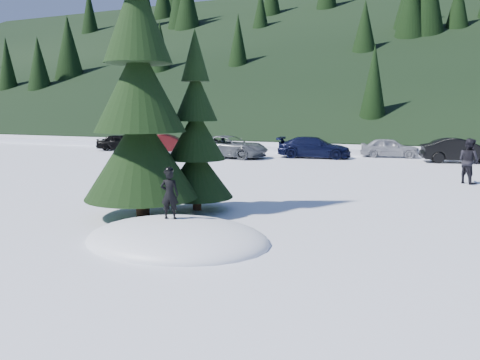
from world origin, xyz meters
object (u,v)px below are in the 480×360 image
at_px(car_0, 121,142).
at_px(car_3, 314,147).
at_px(car_1, 168,144).
at_px(car_2, 229,147).
at_px(adult_0, 469,161).
at_px(child_skier, 170,194).
at_px(car_4, 390,148).
at_px(car_5, 460,151).
at_px(spruce_short, 196,141).
at_px(spruce_tall, 139,99).

xyz_separation_m(car_0, car_3, (14.59, 0.37, 0.05)).
xyz_separation_m(car_1, car_2, (5.04, -0.86, 0.03)).
distance_m(car_0, car_1, 4.60).
distance_m(car_1, car_2, 5.11).
bearing_deg(adult_0, child_skier, 104.88).
bearing_deg(adult_0, car_2, 21.80).
height_order(car_1, car_3, car_3).
relative_size(child_skier, car_4, 0.32).
distance_m(car_2, car_3, 5.38).
bearing_deg(car_5, spruce_short, 143.87).
height_order(car_1, car_2, car_2).
bearing_deg(car_5, car_1, 83.66).
height_order(car_3, car_4, car_3).
bearing_deg(spruce_tall, adult_0, 49.62).
bearing_deg(car_4, car_5, -119.78).
bearing_deg(car_1, adult_0, -131.06).
relative_size(car_3, car_5, 1.08).
relative_size(spruce_tall, adult_0, 4.59).
bearing_deg(car_0, car_2, -116.85).
bearing_deg(adult_0, car_1, 25.21).
distance_m(spruce_short, car_0, 22.31).
distance_m(adult_0, car_0, 24.15).
relative_size(spruce_short, car_2, 1.07).
bearing_deg(spruce_tall, car_4, 76.92).
distance_m(child_skier, car_5, 21.49).
xyz_separation_m(child_skier, car_4, (2.80, 22.05, -0.44)).
bearing_deg(car_2, spruce_tall, -160.80).
relative_size(spruce_tall, car_0, 2.39).
height_order(spruce_tall, spruce_short, spruce_tall).
relative_size(car_3, car_4, 1.26).
relative_size(spruce_tall, child_skier, 7.36).
xyz_separation_m(child_skier, car_2, (-6.55, 17.72, -0.37)).
bearing_deg(car_3, spruce_short, 175.37).
bearing_deg(adult_0, car_3, 2.52).
bearing_deg(spruce_tall, child_skier, -40.58).
bearing_deg(car_2, car_4, -62.02).
bearing_deg(spruce_short, car_1, 124.47).
distance_m(child_skier, car_1, 21.90).
height_order(spruce_short, car_0, spruce_short).
xyz_separation_m(adult_0, car_5, (-0.04, 8.31, -0.24)).
bearing_deg(car_5, car_0, 80.73).
xyz_separation_m(car_3, car_4, (4.34, 2.35, -0.05)).
bearing_deg(spruce_tall, spruce_short, 54.46).
relative_size(child_skier, car_3, 0.25).
distance_m(car_0, car_3, 14.59).
xyz_separation_m(spruce_short, car_0, (-15.20, 16.26, -1.49)).
height_order(adult_0, car_5, adult_0).
distance_m(child_skier, car_2, 18.90).
height_order(spruce_short, child_skier, spruce_short).
xyz_separation_m(adult_0, car_3, (-8.44, 7.64, -0.27)).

